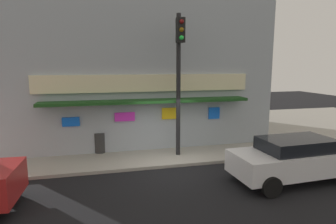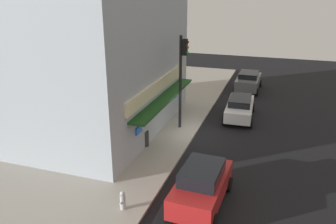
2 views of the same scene
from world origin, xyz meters
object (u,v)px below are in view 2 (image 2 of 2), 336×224
object	(u,v)px
fire_hydrant	(123,200)
parked_car_grey	(248,81)
trash_can	(145,138)
traffic_light	(182,71)
pedestrian	(169,102)
parked_car_white	(240,107)
parked_car_red	(202,185)
potted_plant_by_doorway	(154,117)

from	to	relation	value
fire_hydrant	parked_car_grey	distance (m)	19.37
fire_hydrant	trash_can	bearing A→B (deg)	13.40
traffic_light	parked_car_grey	xyz separation A→B (m)	(10.26, -3.09, -2.95)
pedestrian	parked_car_white	size ratio (longest dim) A/B	0.40
pedestrian	parked_car_red	size ratio (longest dim) A/B	0.44
pedestrian	potted_plant_by_doorway	bearing A→B (deg)	163.88
fire_hydrant	potted_plant_by_doorway	world-z (taller)	potted_plant_by_doorway
pedestrian	parked_car_white	world-z (taller)	pedestrian
fire_hydrant	parked_car_red	bearing A→B (deg)	-62.06
fire_hydrant	parked_car_red	size ratio (longest dim) A/B	0.20
parked_car_grey	parked_car_red	bearing A→B (deg)	179.78
parked_car_grey	parked_car_red	distance (m)	17.63
trash_can	parked_car_white	xyz separation A→B (m)	(6.37, -4.44, 0.23)
parked_car_grey	trash_can	bearing A→B (deg)	162.40
trash_can	parked_car_red	world-z (taller)	parked_car_red
parked_car_red	parked_car_grey	bearing A→B (deg)	-0.22
pedestrian	parked_car_white	distance (m)	4.87
traffic_light	potted_plant_by_doorway	world-z (taller)	traffic_light
traffic_light	pedestrian	xyz separation A→B (m)	(1.74, 1.40, -2.70)
pedestrian	potted_plant_by_doorway	xyz separation A→B (m)	(-1.70, 0.49, -0.53)
trash_can	potted_plant_by_doorway	world-z (taller)	trash_can
parked_car_grey	pedestrian	bearing A→B (deg)	152.22
fire_hydrant	potted_plant_by_doorway	xyz separation A→B (m)	(8.92, 2.06, 0.05)
pedestrian	parked_car_red	bearing A→B (deg)	-154.08
traffic_light	pedestrian	bearing A→B (deg)	38.93
fire_hydrant	trash_can	xyz separation A→B (m)	(5.67, 1.35, 0.05)
traffic_light	parked_car_red	size ratio (longest dim) A/B	1.44
parked_car_red	parked_car_white	bearing A→B (deg)	-1.26
traffic_light	parked_car_white	size ratio (longest dim) A/B	1.30
parked_car_red	trash_can	bearing A→B (deg)	45.40
fire_hydrant	pedestrian	bearing A→B (deg)	8.39
fire_hydrant	parked_car_grey	size ratio (longest dim) A/B	0.19
traffic_light	fire_hydrant	size ratio (longest dim) A/B	7.18
trash_can	parked_car_white	size ratio (longest dim) A/B	0.20
fire_hydrant	pedestrian	xyz separation A→B (m)	(10.62, 1.57, 0.58)
fire_hydrant	parked_car_white	size ratio (longest dim) A/B	0.18
parked_car_red	pedestrian	bearing A→B (deg)	25.92
trash_can	parked_car_grey	bearing A→B (deg)	-17.60
traffic_light	potted_plant_by_doorway	xyz separation A→B (m)	(0.04, 1.89, -3.23)
pedestrian	fire_hydrant	bearing A→B (deg)	-171.61
potted_plant_by_doorway	parked_car_white	size ratio (longest dim) A/B	0.19
trash_can	parked_car_red	xyz separation A→B (m)	(-4.15, -4.21, 0.34)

